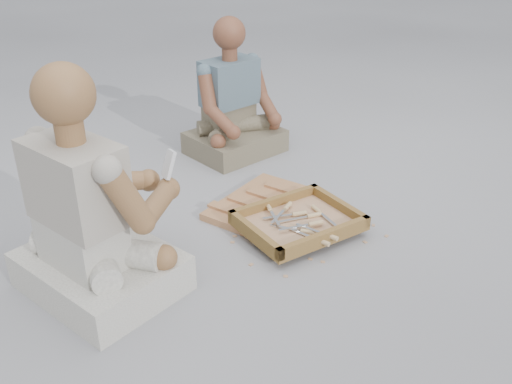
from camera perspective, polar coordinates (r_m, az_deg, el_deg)
ground at (r=2.54m, az=4.38°, el=-7.30°), size 60.00×60.00×0.00m
carved_panel at (r=2.96m, az=0.69°, el=-1.28°), size 0.66×0.54×0.04m
tool_tray at (r=2.73m, az=4.26°, el=-3.01°), size 0.56×0.46×0.07m
chisel_0 at (r=2.58m, az=6.27°, el=-4.81°), size 0.07×0.22×0.02m
chisel_1 at (r=2.77m, az=5.42°, el=-2.40°), size 0.22×0.08×0.02m
chisel_2 at (r=2.60m, az=7.07°, el=-4.29°), size 0.07×0.22×0.02m
chisel_3 at (r=2.77m, az=3.93°, el=-2.22°), size 0.21×0.10×0.02m
chisel_4 at (r=2.68m, az=5.56°, el=-3.21°), size 0.21×0.09×0.02m
chisel_5 at (r=2.80m, az=6.30°, el=-1.95°), size 0.06×0.22×0.02m
chisel_6 at (r=2.79m, az=1.38°, el=-1.71°), size 0.10×0.21×0.02m
chisel_7 at (r=2.81m, az=3.00°, el=-1.63°), size 0.21×0.11×0.02m
chisel_8 at (r=2.65m, az=4.80°, el=-3.93°), size 0.13×0.20×0.02m
wood_chip_0 at (r=2.56m, az=6.71°, el=-6.95°), size 0.02×0.02×0.00m
wood_chip_1 at (r=2.73m, az=-2.13°, el=-4.44°), size 0.02×0.02×0.00m
wood_chip_2 at (r=2.98m, az=9.08°, el=-1.86°), size 0.02×0.02×0.00m
wood_chip_3 at (r=2.70m, az=5.16°, el=-4.92°), size 0.02×0.02×0.00m
wood_chip_4 at (r=2.80m, az=12.92°, el=-4.31°), size 0.02×0.02×0.00m
wood_chip_5 at (r=2.94m, az=9.70°, el=-2.31°), size 0.02×0.02×0.00m
wood_chip_6 at (r=2.53m, az=-0.50°, el=-7.27°), size 0.02×0.02×0.00m
wood_chip_7 at (r=2.86m, az=-1.21°, el=-2.80°), size 0.02×0.02×0.00m
wood_chip_8 at (r=2.72m, az=-0.89°, el=-4.54°), size 0.02×0.02×0.00m
wood_chip_9 at (r=2.46m, az=2.99°, el=-8.40°), size 0.02×0.02×0.00m
wood_chip_10 at (r=2.73m, az=10.85°, el=-4.94°), size 0.02×0.02×0.00m
wood_chip_11 at (r=2.90m, az=1.91°, el=-2.37°), size 0.02×0.02×0.00m
wood_chip_12 at (r=2.76m, az=0.63°, el=-4.00°), size 0.02×0.02×0.00m
wood_chip_13 at (r=2.58m, az=5.45°, el=-6.69°), size 0.02×0.02×0.00m
wood_chip_14 at (r=2.68m, az=-2.37°, el=-5.04°), size 0.02×0.02×0.00m
wood_chip_15 at (r=2.87m, az=11.66°, el=-3.27°), size 0.02×0.02×0.00m
craftsman at (r=2.31m, az=-16.03°, el=-2.71°), size 0.69×0.70×0.95m
companion at (r=3.54m, az=-2.28°, el=8.23°), size 0.56×0.47×0.83m
mobile_phone at (r=2.39m, az=-8.73°, el=2.76°), size 0.06×0.05×0.12m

